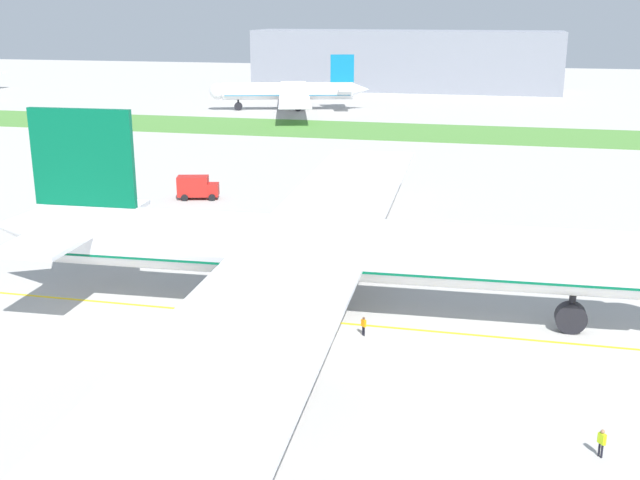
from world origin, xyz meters
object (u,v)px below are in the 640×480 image
Objects in this scene: airliner_foreground at (319,249)px; service_truck_baggage_loader at (197,187)px; parked_airliner_far_centre at (290,91)px; ground_crew_marshaller_front at (602,440)px; ground_crew_wingwalker_starboard at (364,324)px.

airliner_foreground is 16.62× the size of service_truck_baggage_loader.
service_truck_baggage_loader is 95.39m from parked_airliner_far_centre.
parked_airliner_far_centre is (-12.71, 94.49, 2.96)m from service_truck_baggage_loader.
parked_airliner_far_centre is at bearing 111.47° from ground_crew_marshaller_front.
ground_crew_wingwalker_starboard is (-16.05, 13.84, -0.11)m from ground_crew_marshaller_front.
airliner_foreground is 135.96m from parked_airliner_far_centre.
ground_crew_marshaller_front is at bearing -49.63° from service_truck_baggage_loader.
ground_crew_marshaller_front reaches higher than ground_crew_wingwalker_starboard.
parked_airliner_far_centre is (-37.79, 130.60, -1.02)m from airliner_foreground.
ground_crew_marshaller_front is 1.12× the size of ground_crew_wingwalker_starboard.
ground_crew_wingwalker_starboard is 0.27× the size of service_truck_baggage_loader.
ground_crew_marshaller_front is at bearing -40.48° from airliner_foreground.
ground_crew_marshaller_front is (20.45, -17.45, -4.57)m from airliner_foreground.
parked_airliner_far_centre is at bearing 97.66° from service_truck_baggage_loader.
airliner_foreground is at bearing 140.58° from ground_crew_wingwalker_starboard.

